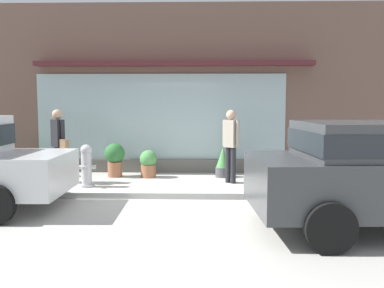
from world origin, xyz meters
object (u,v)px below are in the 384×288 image
object	(u,v)px
pedestrian_with_handbag	(58,140)
potted_plant_window_right	(26,160)
potted_plant_corner_tall	(52,163)
potted_plant_trailing_edge	(115,158)
fire_hydrant	(86,166)
pedestrian_passerby	(231,140)
potted_plant_by_entrance	(148,163)
potted_plant_low_front	(223,163)

from	to	relation	value
pedestrian_with_handbag	potted_plant_window_right	bearing A→B (deg)	177.64
potted_plant_corner_tall	potted_plant_trailing_edge	xyz separation A→B (m)	(1.62, 0.01, 0.14)
fire_hydrant	pedestrian_with_handbag	distance (m)	1.05
pedestrian_passerby	potted_plant_corner_tall	xyz separation A→B (m)	(-4.52, 0.76, -0.66)
fire_hydrant	potted_plant_trailing_edge	world-z (taller)	fire_hydrant
potted_plant_by_entrance	potted_plant_low_front	size ratio (longest dim) A/B	0.90
potted_plant_window_right	potted_plant_trailing_edge	world-z (taller)	potted_plant_trailing_edge
potted_plant_low_front	potted_plant_window_right	bearing A→B (deg)	177.95
fire_hydrant	potted_plant_corner_tall	world-z (taller)	fire_hydrant
potted_plant_corner_tall	potted_plant_low_front	world-z (taller)	potted_plant_low_front
pedestrian_with_handbag	potted_plant_corner_tall	world-z (taller)	pedestrian_with_handbag
pedestrian_passerby	potted_plant_by_entrance	size ratio (longest dim) A/B	2.49
potted_plant_by_entrance	potted_plant_low_front	world-z (taller)	potted_plant_low_front
pedestrian_passerby	potted_plant_corner_tall	distance (m)	4.63
pedestrian_passerby	potted_plant_by_entrance	bearing A→B (deg)	-157.75
fire_hydrant	pedestrian_with_handbag	size ratio (longest dim) A/B	0.55
potted_plant_by_entrance	pedestrian_passerby	bearing A→B (deg)	-19.50
potted_plant_trailing_edge	pedestrian_with_handbag	bearing A→B (deg)	-143.37
pedestrian_with_handbag	potted_plant_trailing_edge	bearing A→B (deg)	74.85
potted_plant_window_right	potted_plant_low_front	xyz separation A→B (m)	(5.14, -0.18, -0.03)
potted_plant_trailing_edge	potted_plant_corner_tall	bearing A→B (deg)	-179.49
potted_plant_low_front	fire_hydrant	bearing A→B (deg)	-156.40
fire_hydrant	potted_plant_trailing_edge	xyz separation A→B (m)	(0.36, 1.32, 0.01)
potted_plant_low_front	pedestrian_passerby	bearing A→B (deg)	-80.12
pedestrian_passerby	potted_plant_trailing_edge	size ratio (longest dim) A/B	2.00
potted_plant_corner_tall	potted_plant_low_front	size ratio (longest dim) A/B	0.87
potted_plant_by_entrance	potted_plant_corner_tall	size ratio (longest dim) A/B	1.03
potted_plant_corner_tall	potted_plant_trailing_edge	world-z (taller)	potted_plant_trailing_edge
fire_hydrant	potted_plant_by_entrance	size ratio (longest dim) A/B	1.38
pedestrian_with_handbag	potted_plant_trailing_edge	size ratio (longest dim) A/B	2.01
potted_plant_trailing_edge	potted_plant_low_front	bearing A→B (deg)	0.80
potted_plant_by_entrance	potted_plant_low_front	bearing A→B (deg)	2.92
potted_plant_by_entrance	potted_plant_trailing_edge	distance (m)	0.88
potted_plant_corner_tall	potted_plant_trailing_edge	distance (m)	1.63
fire_hydrant	pedestrian_passerby	xyz separation A→B (m)	(3.25, 0.54, 0.53)
fire_hydrant	potted_plant_window_right	world-z (taller)	fire_hydrant
potted_plant_window_right	potted_plant_low_front	distance (m)	5.14
potted_plant_window_right	potted_plant_low_front	size ratio (longest dim) A/B	0.91
potted_plant_trailing_edge	fire_hydrant	bearing A→B (deg)	-105.20
pedestrian_with_handbag	potted_plant_low_front	xyz separation A→B (m)	(3.89, 0.88, -0.64)
fire_hydrant	pedestrian_passerby	distance (m)	3.34
potted_plant_corner_tall	potted_plant_trailing_edge	bearing A→B (deg)	0.51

